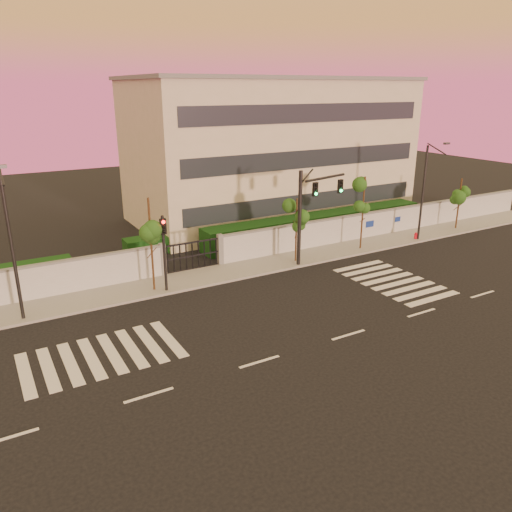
% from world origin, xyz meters
% --- Properties ---
extents(ground, '(120.00, 120.00, 0.00)m').
position_xyz_m(ground, '(0.00, 0.00, 0.00)').
color(ground, black).
rests_on(ground, ground).
extents(sidewalk, '(60.00, 3.00, 0.15)m').
position_xyz_m(sidewalk, '(0.00, 10.50, 0.07)').
color(sidewalk, gray).
rests_on(sidewalk, ground).
extents(perimeter_wall, '(60.00, 0.36, 2.20)m').
position_xyz_m(perimeter_wall, '(0.10, 12.00, 1.07)').
color(perimeter_wall, '#AFB2B6').
rests_on(perimeter_wall, ground).
extents(hedge_row, '(41.00, 4.25, 1.80)m').
position_xyz_m(hedge_row, '(1.17, 14.74, 0.82)').
color(hedge_row, '#113812').
rests_on(hedge_row, ground).
extents(institutional_building, '(24.40, 12.40, 12.25)m').
position_xyz_m(institutional_building, '(9.00, 21.99, 6.16)').
color(institutional_building, beige).
rests_on(institutional_building, ground).
extents(road_markings, '(57.00, 7.62, 0.02)m').
position_xyz_m(road_markings, '(-1.58, 3.76, 0.01)').
color(road_markings, silver).
rests_on(road_markings, ground).
extents(street_tree_c, '(1.47, 1.17, 5.61)m').
position_xyz_m(street_tree_c, '(-6.31, 9.95, 4.12)').
color(street_tree_c, '#382314').
rests_on(street_tree_c, ground).
extents(street_tree_d, '(1.44, 1.15, 4.47)m').
position_xyz_m(street_tree_d, '(3.75, 10.03, 3.29)').
color(street_tree_d, '#382314').
rests_on(street_tree_d, ground).
extents(street_tree_e, '(1.48, 1.18, 5.43)m').
position_xyz_m(street_tree_e, '(9.49, 9.98, 3.99)').
color(street_tree_e, '#382314').
rests_on(street_tree_e, ground).
extents(street_tree_f, '(1.59, 1.26, 4.33)m').
position_xyz_m(street_tree_f, '(20.14, 10.17, 3.19)').
color(street_tree_f, '#382314').
rests_on(street_tree_f, ground).
extents(traffic_signal_main, '(4.02, 1.11, 6.42)m').
position_xyz_m(traffic_signal_main, '(4.28, 9.30, 4.06)').
color(traffic_signal_main, black).
rests_on(traffic_signal_main, ground).
extents(traffic_signal_secondary, '(0.36, 0.34, 4.62)m').
position_xyz_m(traffic_signal_secondary, '(-5.75, 9.44, 2.93)').
color(traffic_signal_secondary, black).
rests_on(traffic_signal_secondary, ground).
extents(streetlight_west, '(0.49, 1.97, 8.20)m').
position_xyz_m(streetlight_west, '(-13.45, 9.41, 4.43)').
color(streetlight_west, black).
rests_on(streetlight_west, ground).
extents(streetlight_east, '(0.46, 1.85, 7.69)m').
position_xyz_m(streetlight_east, '(14.93, 9.33, 4.16)').
color(streetlight_east, black).
rests_on(streetlight_east, ground).
extents(fire_hydrant, '(0.25, 0.25, 0.67)m').
position_xyz_m(fire_hydrant, '(14.80, 9.61, 0.34)').
color(fire_hydrant, red).
rests_on(fire_hydrant, ground).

